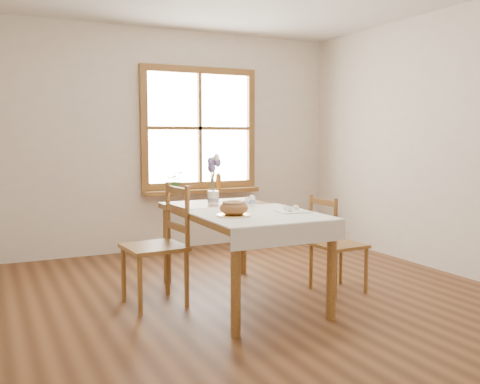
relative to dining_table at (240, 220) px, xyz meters
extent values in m
plane|color=brown|center=(0.00, -0.30, -0.66)|extent=(5.00, 5.00, 0.00)
cube|color=beige|center=(0.00, 2.20, 0.64)|extent=(4.50, 0.10, 2.60)
cube|color=beige|center=(2.25, -0.30, 0.64)|extent=(0.10, 5.00, 2.60)
cube|color=olive|center=(0.50, 2.16, 1.48)|extent=(1.46, 0.08, 0.08)
cube|color=olive|center=(0.50, 2.16, 0.10)|extent=(1.46, 0.08, 0.08)
cube|color=olive|center=(-0.19, 2.16, 0.79)|extent=(0.08, 0.08, 1.30)
cube|color=olive|center=(1.19, 2.16, 0.79)|extent=(0.08, 0.08, 1.30)
cube|color=olive|center=(0.50, 2.16, 0.79)|extent=(0.04, 0.06, 1.30)
cube|color=olive|center=(0.50, 2.16, 0.79)|extent=(1.30, 0.06, 0.04)
cube|color=white|center=(0.50, 2.19, 0.79)|extent=(1.30, 0.01, 1.30)
cube|color=olive|center=(0.50, 2.10, 0.03)|extent=(1.46, 0.20, 0.05)
cube|color=olive|center=(0.00, 0.00, 0.06)|extent=(0.90, 1.60, 0.05)
cylinder|color=olive|center=(-0.39, -0.74, -0.31)|extent=(0.07, 0.07, 0.70)
cylinder|color=olive|center=(0.39, -0.74, -0.31)|extent=(0.07, 0.07, 0.70)
cylinder|color=olive|center=(-0.39, 0.74, -0.31)|extent=(0.07, 0.07, 0.70)
cylinder|color=olive|center=(0.39, 0.74, -0.31)|extent=(0.07, 0.07, 0.70)
cube|color=white|center=(0.00, -0.30, 0.09)|extent=(0.91, 0.99, 0.01)
cylinder|color=white|center=(-0.21, -0.34, 0.10)|extent=(0.32, 0.32, 0.01)
ellipsoid|color=#9F6838|center=(-0.21, -0.34, 0.17)|extent=(0.21, 0.21, 0.12)
cube|color=white|center=(0.30, -0.35, 0.10)|extent=(0.26, 0.23, 0.01)
cylinder|color=white|center=(0.11, 0.09, 0.14)|extent=(0.05, 0.05, 0.09)
cylinder|color=white|center=(0.17, 0.10, 0.14)|extent=(0.06, 0.06, 0.10)
cylinder|color=white|center=(-0.05, 0.45, 0.14)|extent=(0.12, 0.12, 0.11)
imported|color=#3C712D|center=(0.16, 2.10, 0.14)|extent=(0.27, 0.28, 0.18)
cylinder|color=#9F5E1D|center=(0.72, 2.10, 0.15)|extent=(0.07, 0.07, 0.19)
camera|label=1|loc=(-1.89, -3.91, 0.69)|focal=40.00mm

